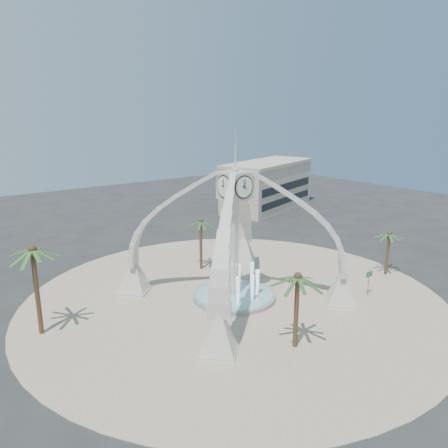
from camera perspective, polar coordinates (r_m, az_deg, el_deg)
ground at (r=42.85m, az=1.36°, el=-9.64°), size 140.00×140.00×0.00m
plaza at (r=42.84m, az=1.36°, el=-9.60°), size 40.00×40.00×0.06m
clock_tower at (r=40.62m, az=1.42°, el=-1.26°), size 17.94×17.94×16.30m
fountain at (r=42.74m, az=1.37°, el=-9.29°), size 8.00×8.00×3.62m
building_ne at (r=80.99m, az=5.70°, el=5.10°), size 21.87×14.17×8.60m
palm_east at (r=50.42m, az=20.77°, el=-1.27°), size 4.17×4.17×5.32m
palm_west at (r=36.88m, az=-23.77°, el=-3.19°), size 4.44×4.44×8.02m
palm_north at (r=48.62m, az=-3.08°, el=0.28°), size 4.58×4.58×6.34m
palm_south at (r=32.78m, az=9.62°, el=-6.89°), size 3.93×3.93×6.52m
street_sign at (r=44.94m, az=18.40°, el=-6.63°), size 0.98×0.08×2.65m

